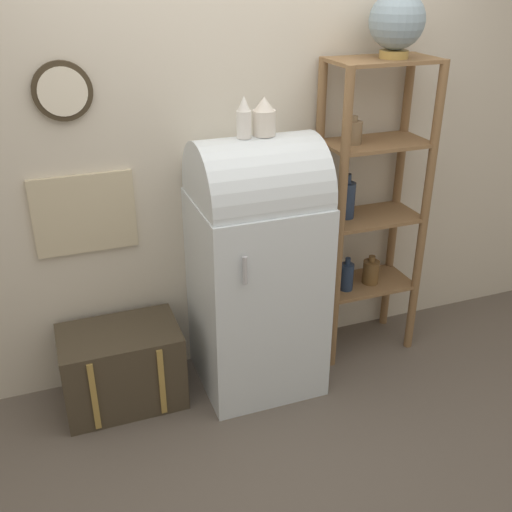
{
  "coord_description": "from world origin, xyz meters",
  "views": [
    {
      "loc": [
        -1.0,
        -2.43,
        2.19
      ],
      "look_at": [
        -0.0,
        0.25,
        0.79
      ],
      "focal_mm": 42.0,
      "sensor_mm": 36.0,
      "label": 1
    }
  ],
  "objects": [
    {
      "name": "globe",
      "position": [
        0.78,
        0.33,
        1.93
      ],
      "size": [
        0.28,
        0.28,
        0.32
      ],
      "color": "#AD8942",
      "rests_on": "shelf_unit"
    },
    {
      "name": "wall_back",
      "position": [
        -0.01,
        0.57,
        1.35
      ],
      "size": [
        7.0,
        0.09,
        2.7
      ],
      "color": "beige",
      "rests_on": "ground_plane"
    },
    {
      "name": "ground_plane",
      "position": [
        0.0,
        0.0,
        0.0
      ],
      "size": [
        12.0,
        12.0,
        0.0
      ],
      "primitive_type": "plane",
      "color": "#60564C"
    },
    {
      "name": "shelf_unit",
      "position": [
        0.72,
        0.36,
        0.94
      ],
      "size": [
        0.59,
        0.35,
        1.75
      ],
      "color": "olive",
      "rests_on": "ground_plane"
    },
    {
      "name": "suitcase_trunk",
      "position": [
        -0.76,
        0.31,
        0.22
      ],
      "size": [
        0.63,
        0.42,
        0.45
      ],
      "color": "#423828",
      "rests_on": "ground_plane"
    },
    {
      "name": "vase_center",
      "position": [
        0.04,
        0.26,
        1.52
      ],
      "size": [
        0.11,
        0.11,
        0.19
      ],
      "color": "silver",
      "rests_on": "refrigerator"
    },
    {
      "name": "vase_left",
      "position": [
        -0.06,
        0.25,
        1.53
      ],
      "size": [
        0.07,
        0.07,
        0.2
      ],
      "color": "white",
      "rests_on": "refrigerator"
    },
    {
      "name": "refrigerator",
      "position": [
        -0.0,
        0.25,
        0.75
      ],
      "size": [
        0.64,
        0.63,
        1.44
      ],
      "color": "silver",
      "rests_on": "ground_plane"
    }
  ]
}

